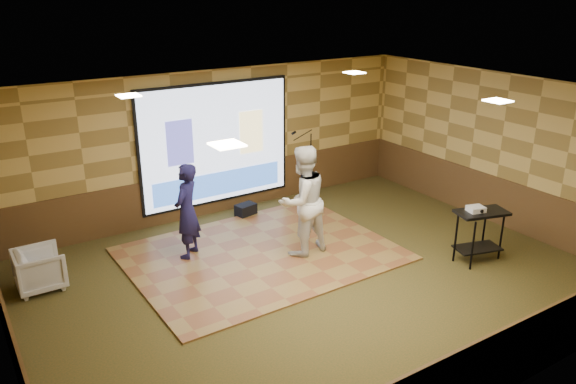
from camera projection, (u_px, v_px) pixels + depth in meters
ground at (312, 278)px, 9.26m from camera, size 9.00×9.00×0.00m
room_shell at (314, 157)px, 8.53m from camera, size 9.04×7.04×3.02m
wainscot_back at (218, 190)px, 11.84m from camera, size 9.00×0.04×0.95m
wainscot_front at (489, 369)px, 6.35m from camera, size 9.00×0.04×0.95m
wainscot_left at (11, 342)px, 6.83m from camera, size 0.04×7.00×0.95m
wainscot_right at (493, 199)px, 11.37m from camera, size 0.04×7.00×0.95m
projector_screen at (217, 145)px, 11.46m from camera, size 3.32×0.06×2.52m
downlight_nw at (129, 96)px, 8.54m from camera, size 0.32×0.32×0.02m
downlight_ne at (354, 73)px, 10.76m from camera, size 0.32×0.32×0.02m
downlight_sw at (227, 145)px, 5.93m from camera, size 0.32×0.32×0.02m
downlight_se at (498, 101)px, 8.16m from camera, size 0.32×0.32×0.02m
dance_floor at (262, 254)px, 10.08m from camera, size 4.61×3.54×0.03m
player_left at (187, 211)px, 9.69m from camera, size 0.73×0.72×1.70m
player_right at (302, 201)px, 9.77m from camera, size 1.03×0.84×1.98m
av_table at (480, 226)px, 9.67m from camera, size 0.88×0.46×0.92m
projector at (476, 209)px, 9.55m from camera, size 0.32×0.29×0.09m
mic_stand at (308, 178)px, 12.53m from camera, size 0.64×0.26×1.63m
banquet_chair at (40, 269)px, 8.87m from camera, size 0.73×0.71×0.66m
duffel_bag at (246, 210)px, 11.73m from camera, size 0.46×0.35×0.26m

